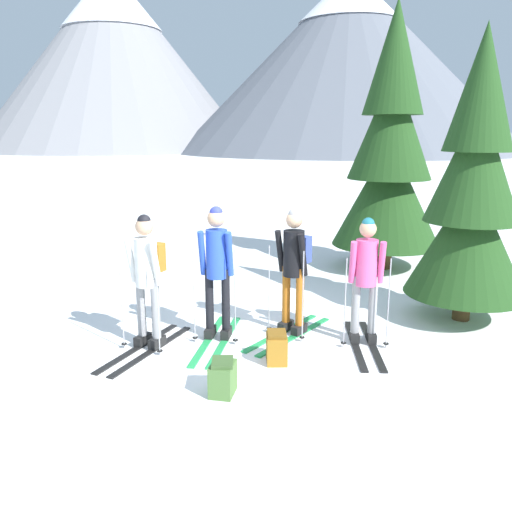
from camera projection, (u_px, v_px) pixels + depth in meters
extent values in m
plane|color=white|center=(249.00, 342.00, 6.87)|extent=(400.00, 400.00, 0.00)
cube|color=black|center=(153.00, 350.00, 6.59)|extent=(0.79, 1.57, 0.02)
cube|color=black|center=(139.00, 347.00, 6.68)|extent=(0.79, 1.57, 0.02)
cube|color=black|center=(157.00, 342.00, 6.66)|extent=(0.21, 0.28, 0.12)
cylinder|color=gray|center=(156.00, 309.00, 6.56)|extent=(0.11, 0.11, 0.81)
cube|color=black|center=(143.00, 339.00, 6.75)|extent=(0.21, 0.28, 0.12)
cylinder|color=gray|center=(141.00, 306.00, 6.65)|extent=(0.11, 0.11, 0.81)
cylinder|color=white|center=(146.00, 262.00, 6.46)|extent=(0.28, 0.28, 0.61)
sphere|color=tan|center=(144.00, 226.00, 6.36)|extent=(0.22, 0.22, 0.22)
sphere|color=black|center=(144.00, 221.00, 6.34)|extent=(0.17, 0.17, 0.17)
cylinder|color=white|center=(155.00, 263.00, 6.34)|extent=(0.16, 0.21, 0.58)
cylinder|color=white|center=(131.00, 261.00, 6.48)|extent=(0.16, 0.21, 0.58)
cylinder|color=#A5A5AD|center=(158.00, 308.00, 6.32)|extent=(0.02, 0.02, 1.22)
cylinder|color=black|center=(160.00, 351.00, 6.44)|extent=(0.07, 0.07, 0.01)
cylinder|color=#A5A5AD|center=(122.00, 303.00, 6.53)|extent=(0.02, 0.02, 1.22)
cylinder|color=black|center=(124.00, 344.00, 6.66)|extent=(0.07, 0.07, 0.01)
cube|color=#99661E|center=(154.00, 257.00, 6.61)|extent=(0.30, 0.25, 0.36)
cube|color=green|center=(225.00, 341.00, 6.89)|extent=(0.39, 1.72, 0.02)
cube|color=green|center=(209.00, 340.00, 6.92)|extent=(0.39, 1.72, 0.02)
cube|color=black|center=(226.00, 333.00, 6.97)|extent=(0.15, 0.28, 0.12)
cylinder|color=black|center=(226.00, 300.00, 6.86)|extent=(0.11, 0.11, 0.84)
cube|color=black|center=(210.00, 332.00, 7.00)|extent=(0.15, 0.28, 0.12)
cylinder|color=black|center=(210.00, 299.00, 6.89)|extent=(0.11, 0.11, 0.84)
cylinder|color=blue|center=(217.00, 254.00, 6.73)|extent=(0.28, 0.28, 0.63)
sphere|color=tan|center=(216.00, 218.00, 6.63)|extent=(0.23, 0.23, 0.23)
sphere|color=#2D389E|center=(216.00, 213.00, 6.61)|extent=(0.17, 0.17, 0.17)
cylinder|color=blue|center=(229.00, 254.00, 6.64)|extent=(0.11, 0.21, 0.60)
cylinder|color=blue|center=(202.00, 253.00, 6.70)|extent=(0.11, 0.21, 0.60)
cylinder|color=#A5A5AD|center=(235.00, 298.00, 6.64)|extent=(0.02, 0.02, 1.26)
cylinder|color=black|center=(235.00, 340.00, 6.77)|extent=(0.07, 0.07, 0.01)
cylinder|color=#A5A5AD|center=(194.00, 296.00, 6.72)|extent=(0.02, 0.02, 1.26)
cylinder|color=black|center=(195.00, 338.00, 6.86)|extent=(0.07, 0.07, 0.01)
cube|color=#384C99|center=(220.00, 249.00, 6.89)|extent=(0.28, 0.20, 0.36)
cube|color=green|center=(295.00, 336.00, 7.04)|extent=(1.12, 1.37, 0.02)
cube|color=green|center=(282.00, 332.00, 7.17)|extent=(1.12, 1.37, 0.02)
cube|color=black|center=(299.00, 329.00, 7.10)|extent=(0.25, 0.27, 0.12)
cylinder|color=#B76019|center=(300.00, 298.00, 6.99)|extent=(0.11, 0.11, 0.82)
cube|color=black|center=(286.00, 326.00, 7.23)|extent=(0.25, 0.27, 0.12)
cylinder|color=#B76019|center=(286.00, 295.00, 7.12)|extent=(0.11, 0.11, 0.82)
cylinder|color=black|center=(294.00, 253.00, 6.92)|extent=(0.28, 0.28, 0.61)
sphere|color=tan|center=(294.00, 220.00, 6.82)|extent=(0.22, 0.22, 0.22)
sphere|color=gray|center=(294.00, 215.00, 6.80)|extent=(0.17, 0.17, 0.17)
cylinder|color=black|center=(303.00, 255.00, 6.76)|extent=(0.19, 0.21, 0.58)
cylinder|color=black|center=(280.00, 251.00, 6.98)|extent=(0.19, 0.21, 0.58)
cylinder|color=#A5A5AD|center=(303.00, 297.00, 6.74)|extent=(0.02, 0.02, 1.23)
cylinder|color=black|center=(302.00, 337.00, 6.87)|extent=(0.07, 0.07, 0.01)
cylinder|color=#A5A5AD|center=(269.00, 290.00, 7.06)|extent=(0.02, 0.02, 1.23)
cylinder|color=black|center=(269.00, 328.00, 7.19)|extent=(0.07, 0.07, 0.01)
cube|color=#384C99|center=(301.00, 249.00, 7.05)|extent=(0.30, 0.29, 0.36)
cube|color=black|center=(372.00, 345.00, 6.76)|extent=(0.19, 1.63, 0.02)
cube|color=black|center=(355.00, 344.00, 6.77)|extent=(0.19, 1.63, 0.02)
cube|color=black|center=(371.00, 337.00, 6.84)|extent=(0.13, 0.27, 0.12)
cylinder|color=gray|center=(373.00, 305.00, 6.74)|extent=(0.11, 0.11, 0.79)
cube|color=black|center=(354.00, 336.00, 6.85)|extent=(0.13, 0.27, 0.12)
cylinder|color=gray|center=(356.00, 305.00, 6.75)|extent=(0.11, 0.11, 0.79)
cylinder|color=#E55193|center=(366.00, 263.00, 6.61)|extent=(0.28, 0.28, 0.59)
sphere|color=tan|center=(368.00, 229.00, 6.51)|extent=(0.21, 0.21, 0.21)
sphere|color=#1E6B7A|center=(368.00, 224.00, 6.50)|extent=(0.16, 0.16, 0.16)
cylinder|color=#E55193|center=(382.00, 263.00, 6.54)|extent=(0.09, 0.20, 0.56)
cylinder|color=#E55193|center=(353.00, 262.00, 6.56)|extent=(0.09, 0.20, 0.56)
cylinder|color=#A5A5AD|center=(388.00, 304.00, 6.54)|extent=(0.02, 0.02, 1.18)
cylinder|color=black|center=(386.00, 344.00, 6.66)|extent=(0.07, 0.07, 0.01)
cylinder|color=#A5A5AD|center=(345.00, 304.00, 6.56)|extent=(0.02, 0.02, 1.18)
cylinder|color=black|center=(343.00, 343.00, 6.69)|extent=(0.07, 0.07, 0.01)
cube|color=black|center=(364.00, 257.00, 6.77)|extent=(0.27, 0.18, 0.36)
cylinder|color=#51381E|center=(385.00, 244.00, 10.47)|extent=(0.31, 0.31, 0.98)
cone|color=#1E4219|center=(388.00, 193.00, 10.23)|extent=(2.10, 2.10, 2.07)
cone|color=#1E4219|center=(392.00, 124.00, 9.93)|extent=(1.61, 1.61, 2.07)
cone|color=#1E4219|center=(396.00, 57.00, 9.65)|extent=(1.15, 1.15, 2.07)
cylinder|color=#51381E|center=(463.00, 293.00, 7.61)|extent=(0.25, 0.25, 0.80)
cone|color=#1E4219|center=(468.00, 237.00, 7.42)|extent=(1.70, 1.70, 1.68)
cone|color=#1E4219|center=(476.00, 161.00, 7.17)|extent=(1.30, 1.30, 1.68)
cone|color=#1E4219|center=(483.00, 87.00, 6.95)|extent=(0.93, 0.93, 1.68)
cube|color=#4C7238|center=(223.00, 379.00, 5.47)|extent=(0.30, 0.36, 0.34)
cube|color=#39562A|center=(222.00, 362.00, 5.43)|extent=(0.22, 0.28, 0.04)
cube|color=#99661E|center=(277.00, 349.00, 6.24)|extent=(0.24, 0.32, 0.34)
cube|color=brown|center=(277.00, 334.00, 6.19)|extent=(0.22, 0.28, 0.04)
cone|color=gray|center=(114.00, 61.00, 75.32)|extent=(40.12, 40.12, 25.11)
cone|color=slate|center=(348.00, 64.00, 68.03)|extent=(45.47, 45.47, 22.42)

